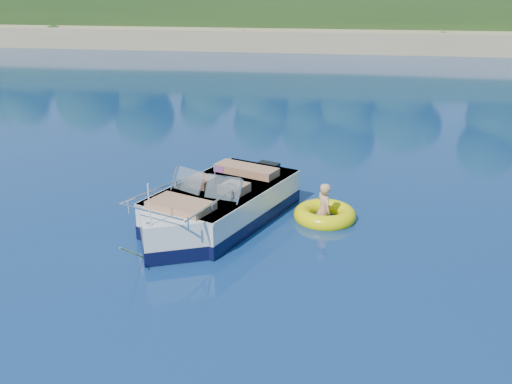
% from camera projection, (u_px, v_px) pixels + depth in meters
% --- Properties ---
extents(ground, '(160.00, 160.00, 0.00)m').
position_uv_depth(ground, '(269.00, 305.00, 9.80)').
color(ground, '#0B244F').
rests_on(ground, ground).
extents(shoreline, '(170.00, 59.00, 6.00)m').
position_uv_depth(shoreline, '(341.00, 14.00, 68.34)').
color(shoreline, '#A1855D').
rests_on(shoreline, ground).
extents(motorboat, '(3.30, 5.37, 1.88)m').
position_uv_depth(motorboat, '(215.00, 210.00, 12.84)').
color(motorboat, silver).
rests_on(motorboat, ground).
extents(tow_tube, '(1.58, 1.58, 0.38)m').
position_uv_depth(tow_tube, '(325.00, 215.00, 13.24)').
color(tow_tube, '#FBEA05').
rests_on(tow_tube, ground).
extents(boy, '(0.67, 0.80, 1.44)m').
position_uv_depth(boy, '(323.00, 220.00, 13.23)').
color(boy, tan).
rests_on(boy, ground).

